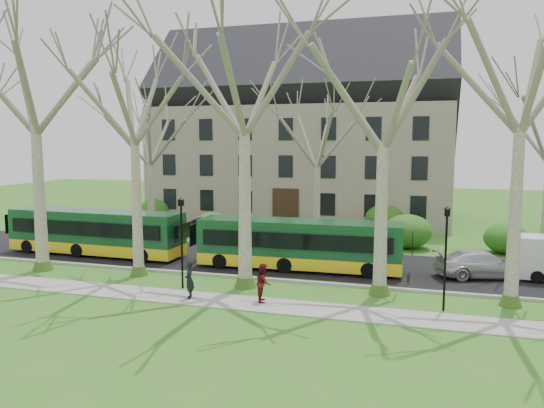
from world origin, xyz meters
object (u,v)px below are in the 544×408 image
at_px(pedestrian_a, 189,279).
at_px(bus_lead, 96,232).
at_px(bus_follow, 299,244).
at_px(sedan, 483,264).
at_px(pedestrian_b, 263,283).

bearing_deg(pedestrian_a, bus_lead, -146.25).
xyz_separation_m(bus_follow, pedestrian_a, (-3.40, -6.70, -0.53)).
xyz_separation_m(bus_follow, sedan, (9.52, 0.95, -0.70)).
bearing_deg(sedan, bus_follow, 77.98).
height_order(bus_lead, sedan, bus_lead).
relative_size(bus_lead, bus_follow, 1.02).
xyz_separation_m(bus_follow, pedestrian_b, (-0.08, -6.22, -0.54)).
distance_m(bus_lead, pedestrian_b, 14.35).
bearing_deg(bus_follow, sedan, 4.08).
relative_size(bus_lead, pedestrian_a, 6.60).
relative_size(pedestrian_a, pedestrian_b, 1.02).
bearing_deg(bus_follow, bus_lead, 178.02).
distance_m(bus_follow, pedestrian_a, 7.53).
relative_size(bus_follow, pedestrian_b, 6.58).
distance_m(bus_lead, sedan, 22.50).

